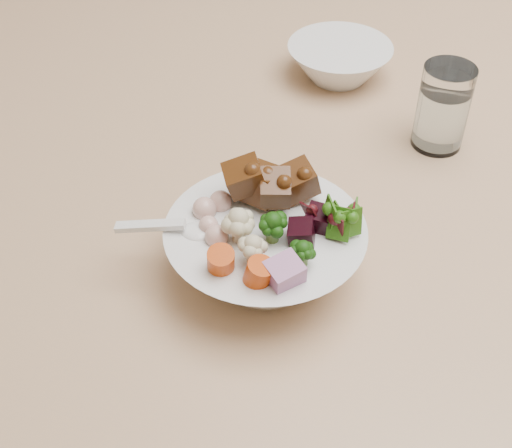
% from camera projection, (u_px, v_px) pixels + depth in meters
% --- Properties ---
extents(food_bowl, '(0.19, 0.19, 0.10)m').
position_uv_depth(food_bowl, '(267.00, 246.00, 0.68)').
color(food_bowl, white).
rests_on(food_bowl, dining_table).
extents(soup_spoon, '(0.10, 0.03, 0.02)m').
position_uv_depth(soup_spoon, '(186.00, 231.00, 0.67)').
color(soup_spoon, white).
rests_on(soup_spoon, food_bowl).
extents(water_glass, '(0.06, 0.06, 0.10)m').
position_uv_depth(water_glass, '(442.00, 110.00, 0.83)').
color(water_glass, white).
rests_on(water_glass, dining_table).
extents(side_bowl, '(0.14, 0.14, 0.05)m').
position_uv_depth(side_bowl, '(339.00, 62.00, 0.96)').
color(side_bowl, white).
rests_on(side_bowl, dining_table).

